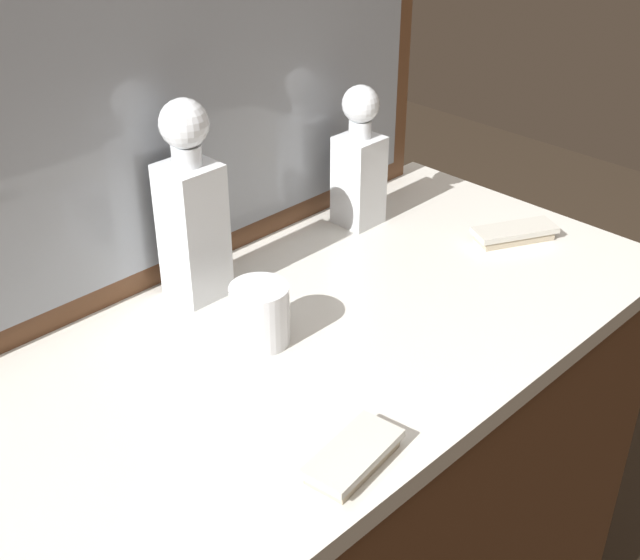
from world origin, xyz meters
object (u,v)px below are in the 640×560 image
object	(u,v)px
crystal_decanter_left	(359,170)
crystal_tumbler_front	(260,317)
silver_brush_right	(514,233)
crystal_decanter_far_right	(192,220)
silver_brush_front	(353,457)

from	to	relation	value
crystal_decanter_left	crystal_tumbler_front	world-z (taller)	crystal_decanter_left
crystal_decanter_left	silver_brush_right	world-z (taller)	crystal_decanter_left
crystal_decanter_far_right	silver_brush_right	bearing A→B (deg)	-26.90
crystal_tumbler_front	silver_brush_front	bearing A→B (deg)	-109.16
crystal_decanter_left	crystal_decanter_far_right	distance (m)	0.36
crystal_decanter_far_right	silver_brush_front	bearing A→B (deg)	-104.32
crystal_decanter_left	silver_brush_right	bearing A→B (deg)	-59.63
silver_brush_front	crystal_decanter_far_right	bearing A→B (deg)	75.68
crystal_decanter_left	crystal_tumbler_front	xyz separation A→B (m)	(-0.38, -0.16, -0.06)
silver_brush_right	silver_brush_front	bearing A→B (deg)	-163.35
crystal_decanter_left	crystal_tumbler_front	distance (m)	0.41
crystal_decanter_far_right	silver_brush_right	distance (m)	0.57
crystal_decanter_far_right	silver_brush_front	xyz separation A→B (m)	(-0.11, -0.44, -0.11)
crystal_tumbler_front	silver_brush_right	bearing A→B (deg)	-9.35
crystal_decanter_far_right	silver_brush_right	xyz separation A→B (m)	(0.50, -0.25, -0.11)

